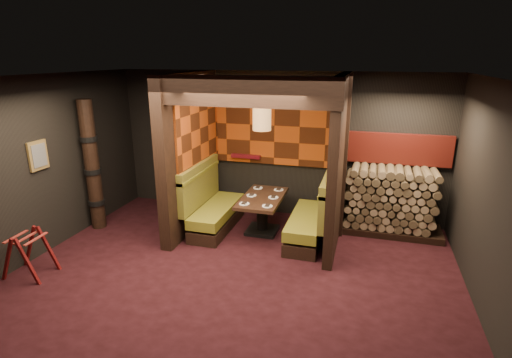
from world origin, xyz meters
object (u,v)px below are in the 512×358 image
(pendant_lamp, at_px, (262,117))
(luggage_rack, at_px, (28,252))
(dining_table, at_px, (262,209))
(firewood_stack, at_px, (394,201))
(totem_column, at_px, (92,167))
(booth_bench_right, at_px, (313,219))
(booth_bench_left, at_px, (212,208))

(pendant_lamp, xyz_separation_m, luggage_rack, (-2.90, -2.35, -1.77))
(dining_table, xyz_separation_m, pendant_lamp, (-0.00, -0.05, 1.68))
(firewood_stack, bearing_deg, luggage_rack, -149.86)
(totem_column, bearing_deg, pendant_lamp, 10.80)
(dining_table, height_order, luggage_rack, same)
(booth_bench_right, bearing_deg, firewood_stack, 27.35)
(luggage_rack, bearing_deg, firewood_stack, 30.14)
(booth_bench_left, distance_m, pendant_lamp, 1.98)
(firewood_stack, bearing_deg, dining_table, -164.87)
(booth_bench_right, bearing_deg, dining_table, 175.07)
(luggage_rack, xyz_separation_m, totem_column, (-0.14, 1.77, 0.82))
(booth_bench_right, bearing_deg, booth_bench_left, 180.00)
(booth_bench_left, bearing_deg, pendant_lamp, 1.85)
(totem_column, bearing_deg, luggage_rack, -85.46)
(totem_column, bearing_deg, booth_bench_left, 14.75)
(booth_bench_right, distance_m, firewood_stack, 1.54)
(booth_bench_right, distance_m, pendant_lamp, 1.97)
(booth_bench_left, relative_size, dining_table, 1.23)
(booth_bench_left, relative_size, firewood_stack, 0.92)
(luggage_rack, bearing_deg, dining_table, 39.53)
(booth_bench_left, height_order, firewood_stack, firewood_stack)
(dining_table, bearing_deg, firewood_stack, 15.13)
(luggage_rack, bearing_deg, booth_bench_right, 31.09)
(dining_table, distance_m, firewood_stack, 2.38)
(pendant_lamp, height_order, totem_column, pendant_lamp)
(booth_bench_left, height_order, dining_table, booth_bench_left)
(pendant_lamp, bearing_deg, luggage_rack, -141.06)
(pendant_lamp, bearing_deg, booth_bench_left, -178.15)
(pendant_lamp, xyz_separation_m, firewood_stack, (2.29, 0.67, -1.52))
(booth_bench_right, distance_m, totem_column, 4.10)
(dining_table, height_order, firewood_stack, firewood_stack)
(booth_bench_left, xyz_separation_m, pendant_lamp, (0.96, 0.03, 1.73))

